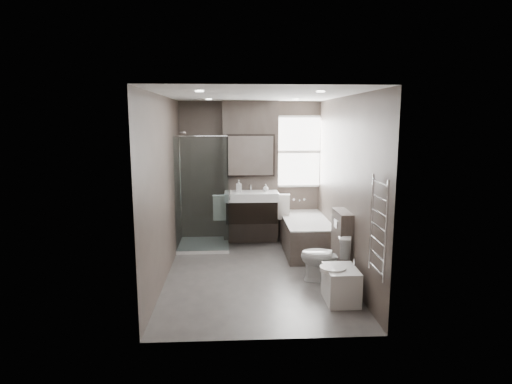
{
  "coord_description": "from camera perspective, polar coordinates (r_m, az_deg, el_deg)",
  "views": [
    {
      "loc": [
        -0.33,
        -6.03,
        2.28
      ],
      "look_at": [
        0.01,
        0.15,
        1.22
      ],
      "focal_mm": 30.0,
      "sensor_mm": 36.0,
      "label": 1
    }
  ],
  "objects": [
    {
      "name": "room",
      "position": [
        6.12,
        -0.04,
        0.53
      ],
      "size": [
        2.7,
        3.9,
        2.7
      ],
      "color": "#55514E",
      "rests_on": "ground"
    },
    {
      "name": "window",
      "position": [
        8.03,
        5.68,
        5.37
      ],
      "size": [
        0.98,
        0.06,
        1.33
      ],
      "color": "white",
      "rests_on": "room"
    },
    {
      "name": "mirror_cabinet",
      "position": [
        7.68,
        -0.7,
        4.88
      ],
      "size": [
        0.86,
        0.08,
        0.76
      ],
      "color": "black",
      "rests_on": "vanity_pier"
    },
    {
      "name": "towel_left",
      "position": [
        7.6,
        -4.84,
        -2.14
      ],
      "size": [
        0.24,
        0.06,
        0.44
      ],
      "primitive_type": "cube",
      "color": "silver",
      "rests_on": "vanity_pier"
    },
    {
      "name": "toilet",
      "position": [
        6.18,
        9.25,
        -8.52
      ],
      "size": [
        0.79,
        0.59,
        0.72
      ],
      "primitive_type": "imported",
      "rotation": [
        0.0,
        0.0,
        -1.87
      ],
      "color": "white",
      "rests_on": "ground"
    },
    {
      "name": "vanity",
      "position": [
        7.62,
        -0.62,
        -1.91
      ],
      "size": [
        0.95,
        0.47,
        0.66
      ],
      "color": "black",
      "rests_on": "vanity_pier"
    },
    {
      "name": "bathtub",
      "position": [
        7.5,
        6.6,
        -5.5
      ],
      "size": [
        0.75,
        1.6,
        0.57
      ],
      "color": "#4D433C",
      "rests_on": "ground"
    },
    {
      "name": "shower_enclosure",
      "position": [
        7.61,
        -6.27,
        -3.92
      ],
      "size": [
        0.9,
        0.9,
        2.0
      ],
      "color": "white",
      "rests_on": "ground"
    },
    {
      "name": "bidet",
      "position": [
        5.6,
        11.19,
        -11.91
      ],
      "size": [
        0.47,
        0.54,
        0.56
      ],
      "color": "white",
      "rests_on": "ground"
    },
    {
      "name": "towel_radiator",
      "position": [
        4.85,
        16.01,
        -4.48
      ],
      "size": [
        0.03,
        0.49,
        1.1
      ],
      "color": "silver",
      "rests_on": "room"
    },
    {
      "name": "cistern_box",
      "position": [
        6.24,
        11.34,
        -7.01
      ],
      "size": [
        0.19,
        0.55,
        1.0
      ],
      "color": "#4D433C",
      "rests_on": "ground"
    },
    {
      "name": "vanity_pier",
      "position": [
        7.88,
        -0.74,
        2.59
      ],
      "size": [
        1.0,
        0.25,
        2.6
      ],
      "primitive_type": "cube",
      "color": "#4D433C",
      "rests_on": "ground"
    },
    {
      "name": "soap_bottle_b",
      "position": [
        7.63,
        1.3,
        0.58
      ],
      "size": [
        0.1,
        0.1,
        0.13
      ],
      "primitive_type": "imported",
      "color": "white",
      "rests_on": "vanity"
    },
    {
      "name": "soap_bottle_a",
      "position": [
        7.58,
        -2.3,
        0.83
      ],
      "size": [
        0.1,
        0.1,
        0.21
      ],
      "primitive_type": "imported",
      "color": "white",
      "rests_on": "vanity"
    },
    {
      "name": "towel_right",
      "position": [
        7.65,
        3.58,
        -2.04
      ],
      "size": [
        0.24,
        0.06,
        0.44
      ],
      "primitive_type": "cube",
      "color": "silver",
      "rests_on": "vanity_pier"
    }
  ]
}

